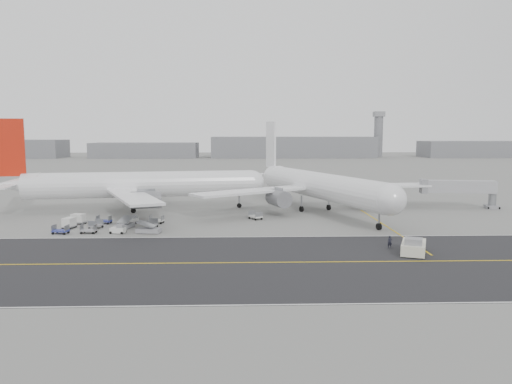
{
  "coord_description": "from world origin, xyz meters",
  "views": [
    {
      "loc": [
        4.17,
        -79.96,
        16.39
      ],
      "look_at": [
        7.06,
        12.0,
        5.53
      ],
      "focal_mm": 35.0,
      "sensor_mm": 36.0,
      "label": 1
    }
  ],
  "objects_px": {
    "control_tower": "(378,133)",
    "pushback_tug": "(414,247)",
    "airliner_a": "(135,185)",
    "ground_crew_a": "(390,242)",
    "jet_bridge": "(459,188)",
    "airliner_b": "(316,185)"
  },
  "relations": [
    {
      "from": "airliner_a",
      "to": "ground_crew_a",
      "type": "xyz_separation_m",
      "value": [
        43.7,
        -36.31,
        -4.67
      ]
    },
    {
      "from": "pushback_tug",
      "to": "ground_crew_a",
      "type": "relative_size",
      "value": 4.66
    },
    {
      "from": "control_tower",
      "to": "pushback_tug",
      "type": "distance_m",
      "value": 288.54
    },
    {
      "from": "airliner_b",
      "to": "ground_crew_a",
      "type": "xyz_separation_m",
      "value": [
        5.42,
        -34.44,
        -4.66
      ]
    },
    {
      "from": "control_tower",
      "to": "pushback_tug",
      "type": "relative_size",
      "value": 3.72
    },
    {
      "from": "airliner_b",
      "to": "airliner_a",
      "type": "bearing_deg",
      "value": 157.26
    },
    {
      "from": "control_tower",
      "to": "airliner_a",
      "type": "distance_m",
      "value": 267.07
    },
    {
      "from": "airliner_b",
      "to": "pushback_tug",
      "type": "relative_size",
      "value": 6.38
    },
    {
      "from": "control_tower",
      "to": "jet_bridge",
      "type": "relative_size",
      "value": 1.85
    },
    {
      "from": "jet_bridge",
      "to": "ground_crew_a",
      "type": "bearing_deg",
      "value": -116.46
    },
    {
      "from": "control_tower",
      "to": "airliner_b",
      "type": "distance_m",
      "value": 254.25
    },
    {
      "from": "control_tower",
      "to": "airliner_a",
      "type": "bearing_deg",
      "value": -116.28
    },
    {
      "from": "airliner_b",
      "to": "pushback_tug",
      "type": "xyz_separation_m",
      "value": [
        7.67,
        -37.8,
        -4.57
      ]
    },
    {
      "from": "control_tower",
      "to": "airliner_b",
      "type": "height_order",
      "value": "control_tower"
    },
    {
      "from": "control_tower",
      "to": "ground_crew_a",
      "type": "distance_m",
      "value": 285.88
    },
    {
      "from": "airliner_a",
      "to": "jet_bridge",
      "type": "height_order",
      "value": "airliner_a"
    },
    {
      "from": "control_tower",
      "to": "airliner_a",
      "type": "relative_size",
      "value": 0.56
    },
    {
      "from": "airliner_b",
      "to": "control_tower",
      "type": "bearing_deg",
      "value": 51.73
    },
    {
      "from": "jet_bridge",
      "to": "ground_crew_a",
      "type": "height_order",
      "value": "jet_bridge"
    },
    {
      "from": "pushback_tug",
      "to": "airliner_a",
      "type": "bearing_deg",
      "value": 160.77
    },
    {
      "from": "ground_crew_a",
      "to": "airliner_b",
      "type": "bearing_deg",
      "value": 105.87
    },
    {
      "from": "airliner_b",
      "to": "ground_crew_a",
      "type": "bearing_deg",
      "value": -101.0
    }
  ]
}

